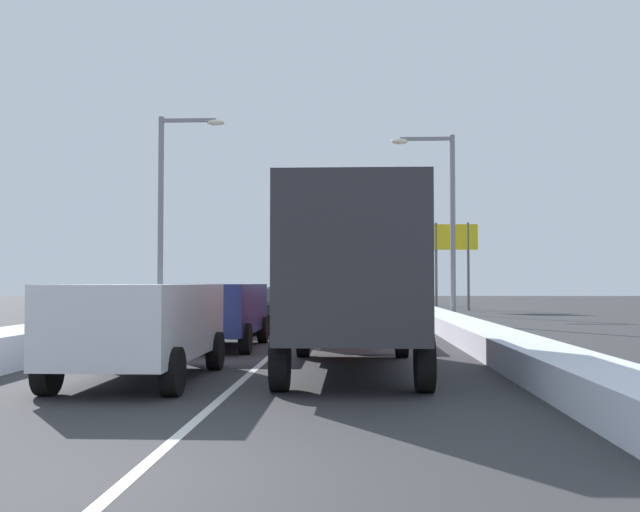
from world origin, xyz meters
name	(u,v)px	position (x,y,z in m)	size (l,w,h in m)	color
ground_plane	(303,328)	(0.00, 22.18, 0.00)	(144.19, 144.19, 0.00)	#333335
lane_stripe_between_right_lane_and_center_lane	(311,320)	(0.00, 27.73, 0.00)	(0.14, 61.00, 0.01)	silver
snow_bank_right_shoulder	(427,314)	(5.30, 27.73, 0.28)	(1.26, 61.00, 0.56)	silver
snow_bank_left_shoulder	(197,312)	(-5.30, 27.73, 0.35)	(1.61, 61.00, 0.70)	silver
box_truck_right_lane_nearest	(352,272)	(1.91, 7.98, 1.90)	(2.53, 7.20, 3.36)	maroon
suv_red_right_lane_second	(345,306)	(1.68, 15.81, 1.02)	(2.16, 4.90, 1.67)	maroon
sedan_charcoal_right_lane_third	(353,307)	(1.93, 22.43, 0.76)	(2.00, 4.50, 1.51)	#38383D
sedan_green_right_lane_fourth	(350,303)	(1.78, 29.08, 0.76)	(2.00, 4.50, 1.51)	#1E5633
suv_gray_right_lane_fifth	(347,295)	(1.55, 36.21, 1.02)	(2.16, 4.90, 1.67)	slate
suv_white_center_lane_nearest	(142,322)	(-1.72, 6.67, 1.02)	(2.16, 4.90, 1.67)	silver
suv_navy_center_lane_second	(219,309)	(-1.59, 13.22, 1.02)	(2.16, 4.90, 1.67)	navy
sedan_black_center_lane_third	(247,310)	(-1.77, 19.51, 0.76)	(2.00, 4.50, 1.51)	black
sedan_tan_center_lane_fourth	(274,305)	(-1.50, 25.65, 0.76)	(2.00, 4.50, 1.51)	#937F60
sedan_silver_center_lane_fifth	(287,301)	(-1.49, 31.73, 0.76)	(2.00, 4.50, 1.51)	#B7BABF
traffic_light_gantry	(361,250)	(2.57, 55.45, 4.50)	(7.54, 0.47, 6.20)	slate
street_lamp_right_near	(444,210)	(5.73, 24.96, 4.76)	(2.66, 0.36, 7.93)	gray
street_lamp_right_mid	(417,226)	(5.58, 36.05, 4.98)	(2.66, 0.36, 8.34)	gray
street_lamp_right_far	(409,234)	(5.97, 47.14, 5.24)	(2.66, 0.36, 8.83)	gray
street_lamp_left_mid	(170,201)	(-5.36, 22.85, 4.98)	(2.66, 0.36, 8.34)	gray
roadside_sign_right	(452,246)	(8.13, 40.37, 4.02)	(3.20, 0.16, 5.50)	#59595B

